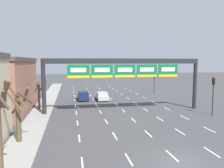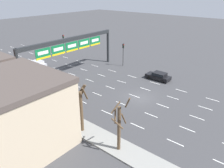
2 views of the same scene
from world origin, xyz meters
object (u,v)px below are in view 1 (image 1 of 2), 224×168
(traffic_light_near_gantry, at_px, (154,79))
(tree_bare_furthest, at_px, (19,112))
(suv_navy, at_px, (83,95))
(traffic_light_mid_block, at_px, (213,89))
(car_silver, at_px, (102,96))
(sign_gantry, at_px, (124,69))
(tree_bare_second, at_px, (39,94))

(traffic_light_near_gantry, height_order, tree_bare_furthest, tree_bare_furthest)
(suv_navy, relative_size, traffic_light_near_gantry, 0.92)
(traffic_light_near_gantry, height_order, traffic_light_mid_block, traffic_light_mid_block)
(car_silver, distance_m, tree_bare_furthest, 21.83)
(sign_gantry, relative_size, suv_navy, 5.61)
(sign_gantry, xyz_separation_m, suv_navy, (-5.10, 10.13, -4.95))
(traffic_light_near_gantry, xyz_separation_m, traffic_light_mid_block, (-0.11, -20.21, 0.45))
(traffic_light_near_gantry, bearing_deg, car_silver, -153.03)
(sign_gantry, xyz_separation_m, traffic_light_near_gantry, (10.67, 15.81, -2.83))
(tree_bare_furthest, bearing_deg, suv_navy, 71.92)
(car_silver, distance_m, suv_navy, 3.42)
(car_silver, height_order, tree_bare_second, tree_bare_second)
(suv_navy, xyz_separation_m, traffic_light_mid_block, (15.66, -14.53, 2.57))
(car_silver, distance_m, traffic_light_mid_block, 18.76)
(tree_bare_second, xyz_separation_m, tree_bare_furthest, (0.07, -13.15, 0.35))
(car_silver, bearing_deg, suv_navy, 169.29)
(suv_navy, distance_m, tree_bare_furthest, 21.11)
(traffic_light_near_gantry, height_order, tree_bare_second, tree_bare_second)
(suv_navy, height_order, tree_bare_second, tree_bare_second)
(sign_gantry, relative_size, car_silver, 4.95)
(suv_navy, height_order, traffic_light_mid_block, traffic_light_mid_block)
(traffic_light_mid_block, xyz_separation_m, tree_bare_furthest, (-22.19, -5.47, -0.77))
(suv_navy, bearing_deg, traffic_light_near_gantry, 19.81)
(tree_bare_second, distance_m, tree_bare_furthest, 13.16)
(sign_gantry, xyz_separation_m, tree_bare_second, (-11.70, 3.28, -3.50))
(traffic_light_near_gantry, distance_m, tree_bare_second, 25.64)
(suv_navy, relative_size, tree_bare_second, 0.95)
(traffic_light_mid_block, relative_size, tree_bare_second, 1.19)
(sign_gantry, xyz_separation_m, traffic_light_mid_block, (10.56, -4.40, -2.38))
(tree_bare_furthest, bearing_deg, sign_gantry, 40.33)
(car_silver, relative_size, tree_bare_furthest, 0.85)
(sign_gantry, distance_m, traffic_light_near_gantry, 19.28)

